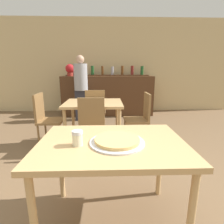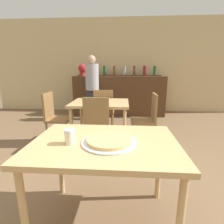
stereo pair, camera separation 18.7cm
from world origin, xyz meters
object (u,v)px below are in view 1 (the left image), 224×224
at_px(chair_far_side_right, 141,116).
at_px(pizza_tray, 117,141).
at_px(chair_far_side_left, 46,117).
at_px(cheese_shaker, 78,138).
at_px(chair_far_side_back, 96,109).
at_px(chair_far_side_front, 91,126).
at_px(potted_plant, 70,69).
at_px(person_standing, 81,86).

distance_m(chair_far_side_right, pizza_tray, 1.75).
relative_size(chair_far_side_left, cheese_shaker, 8.13).
bearing_deg(chair_far_side_right, chair_far_side_back, -124.33).
height_order(chair_far_side_front, potted_plant, potted_plant).
height_order(chair_far_side_right, pizza_tray, chair_far_side_right).
bearing_deg(pizza_tray, chair_far_side_back, 97.64).
distance_m(chair_far_side_front, person_standing, 2.24).
distance_m(pizza_tray, potted_plant, 3.99).
xyz_separation_m(person_standing, potted_plant, (-0.37, 0.53, 0.41)).
relative_size(chair_far_side_front, potted_plant, 2.81).
xyz_separation_m(chair_far_side_right, pizza_tray, (-0.51, -1.66, 0.25)).
bearing_deg(chair_far_side_right, pizza_tray, -17.25).
distance_m(chair_far_side_right, potted_plant, 2.79).
xyz_separation_m(chair_far_side_back, potted_plant, (-0.79, 1.60, 0.78)).
bearing_deg(person_standing, chair_far_side_right, -52.68).
distance_m(chair_far_side_front, pizza_tray, 1.17).
distance_m(chair_far_side_left, potted_plant, 2.29).
distance_m(chair_far_side_front, potted_plant, 2.92).
bearing_deg(chair_far_side_front, pizza_tray, -74.94).
bearing_deg(chair_far_side_front, chair_far_side_back, 90.00).
bearing_deg(pizza_tray, chair_far_side_right, 72.75).
bearing_deg(chair_far_side_front, cheese_shaker, -89.82).
height_order(chair_far_side_front, chair_far_side_back, same).
bearing_deg(chair_far_side_right, person_standing, -142.68).
bearing_deg(chair_far_side_front, chair_far_side_left, 145.67).
xyz_separation_m(chair_far_side_back, cheese_shaker, (0.00, -2.25, 0.29)).
distance_m(chair_far_side_front, chair_far_side_left, 0.98).
height_order(pizza_tray, cheese_shaker, cheese_shaker).
xyz_separation_m(chair_far_side_front, person_standing, (-0.42, 2.17, 0.36)).
distance_m(chair_far_side_front, cheese_shaker, 1.17).
bearing_deg(person_standing, chair_far_side_left, -103.43).
distance_m(pizza_tray, cheese_shaker, 0.30).
distance_m(chair_far_side_right, cheese_shaker, 1.90).
bearing_deg(chair_far_side_back, chair_far_side_right, 145.67).
xyz_separation_m(pizza_tray, potted_plant, (-1.09, 3.81, 0.53)).
height_order(chair_far_side_front, pizza_tray, chair_far_side_front).
bearing_deg(potted_plant, chair_far_side_back, -63.61).
bearing_deg(chair_far_side_back, person_standing, -68.31).
bearing_deg(person_standing, chair_far_side_back, -68.31).
relative_size(chair_far_side_front, pizza_tray, 2.19).
bearing_deg(cheese_shaker, chair_far_side_right, 64.48).
bearing_deg(pizza_tray, potted_plant, 105.96).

